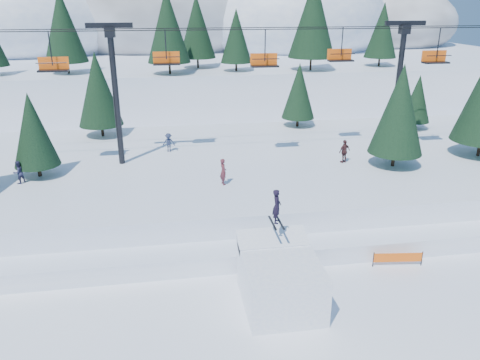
{
  "coord_description": "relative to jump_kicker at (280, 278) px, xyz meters",
  "views": [
    {
      "loc": [
        -5.5,
        -17.08,
        14.15
      ],
      "look_at": [
        -1.75,
        6.0,
        5.2
      ],
      "focal_mm": 35.0,
      "sensor_mm": 36.0,
      "label": 1
    }
  ],
  "objects": [
    {
      "name": "ground",
      "position": [
        0.38,
        -2.17,
        -1.35
      ],
      "size": [
        160.0,
        160.0,
        0.0
      ],
      "primitive_type": "plane",
      "color": "white",
      "rests_on": "ground"
    },
    {
      "name": "mid_shelf",
      "position": [
        0.38,
        15.83,
        -0.1
      ],
      "size": [
        70.0,
        22.0,
        2.5
      ],
      "primitive_type": "cube",
      "color": "white",
      "rests_on": "ground"
    },
    {
      "name": "berm",
      "position": [
        0.38,
        5.83,
        -0.8
      ],
      "size": [
        70.0,
        6.0,
        1.1
      ],
      "primitive_type": "cube",
      "color": "white",
      "rests_on": "ground"
    },
    {
      "name": "mountain_ridge",
      "position": [
        -4.7,
        71.14,
        8.3
      ],
      "size": [
        119.0,
        60.13,
        26.46
      ],
      "color": "white",
      "rests_on": "ground"
    },
    {
      "name": "jump_kicker",
      "position": [
        0.0,
        0.0,
        0.0
      ],
      "size": [
        3.65,
        4.97,
        5.49
      ],
      "color": "white",
      "rests_on": "ground"
    },
    {
      "name": "chairlift",
      "position": [
        1.24,
        15.87,
        7.97
      ],
      "size": [
        46.0,
        3.21,
        10.28
      ],
      "color": "black",
      "rests_on": "mid_shelf"
    },
    {
      "name": "conifer_stand",
      "position": [
        6.37,
        16.26,
        5.71
      ],
      "size": [
        64.51,
        17.28,
        10.17
      ],
      "color": "black",
      "rests_on": "mid_shelf"
    },
    {
      "name": "distant_skiers",
      "position": [
        0.8,
        15.17,
        2.0
      ],
      "size": [
        32.51,
        10.01,
        1.82
      ],
      "color": "#1F362E",
      "rests_on": "mid_shelf"
    },
    {
      "name": "banner_near",
      "position": [
        7.45,
        2.21,
        -0.81
      ],
      "size": [
        2.84,
        0.39,
        0.9
      ],
      "color": "black",
      "rests_on": "ground"
    },
    {
      "name": "banner_far",
      "position": [
        8.28,
        4.36,
        -0.81
      ],
      "size": [
        2.83,
        0.44,
        0.9
      ],
      "color": "black",
      "rests_on": "ground"
    }
  ]
}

